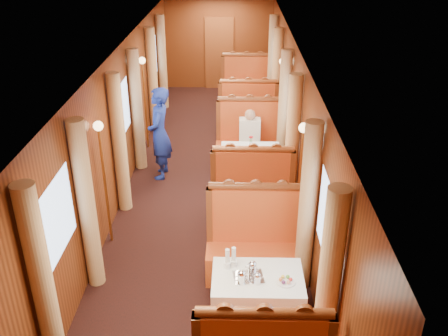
{
  "coord_description": "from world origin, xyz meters",
  "views": [
    {
      "loc": [
        0.47,
        -8.04,
        4.42
      ],
      "look_at": [
        0.31,
        -1.34,
        1.05
      ],
      "focal_mm": 40.0,
      "sensor_mm": 36.0,
      "label": 1
    }
  ],
  "objects_px": {
    "banquette_mid_aft": "(249,143)",
    "rose_vase_far": "(246,82)",
    "rose_vase_mid": "(251,140)",
    "banquette_far_aft": "(246,89)",
    "tea_tray": "(248,277)",
    "table_mid": "(250,168)",
    "steward": "(160,134)",
    "table_near": "(257,302)",
    "teapot_back": "(252,269)",
    "table_far": "(247,104)",
    "passenger": "(250,133)",
    "fruit_plate": "(286,281)",
    "banquette_mid_fwd": "(252,194)",
    "teapot_left": "(241,278)",
    "banquette_near_aft": "(254,248)",
    "teapot_right": "(257,279)",
    "banquette_far_fwd": "(248,117)"
  },
  "relations": [
    {
      "from": "tea_tray",
      "to": "rose_vase_far",
      "type": "bearing_deg",
      "value": 89.37
    },
    {
      "from": "fruit_plate",
      "to": "rose_vase_far",
      "type": "bearing_deg",
      "value": 92.75
    },
    {
      "from": "passenger",
      "to": "table_far",
      "type": "bearing_deg",
      "value": 90.0
    },
    {
      "from": "tea_tray",
      "to": "teapot_right",
      "type": "relative_size",
      "value": 2.5
    },
    {
      "from": "steward",
      "to": "banquette_far_fwd",
      "type": "bearing_deg",
      "value": 141.69
    },
    {
      "from": "teapot_right",
      "to": "banquette_far_fwd",
      "type": "bearing_deg",
      "value": 74.57
    },
    {
      "from": "table_far",
      "to": "rose_vase_far",
      "type": "distance_m",
      "value": 0.55
    },
    {
      "from": "table_near",
      "to": "teapot_back",
      "type": "bearing_deg",
      "value": 141.25
    },
    {
      "from": "banquette_far_aft",
      "to": "fruit_plate",
      "type": "xyz_separation_m",
      "value": [
        0.31,
        -8.1,
        0.35
      ]
    },
    {
      "from": "rose_vase_mid",
      "to": "rose_vase_far",
      "type": "distance_m",
      "value": 3.48
    },
    {
      "from": "table_far",
      "to": "teapot_back",
      "type": "bearing_deg",
      "value": -90.51
    },
    {
      "from": "tea_tray",
      "to": "teapot_left",
      "type": "bearing_deg",
      "value": -128.97
    },
    {
      "from": "table_mid",
      "to": "banquette_mid_fwd",
      "type": "height_order",
      "value": "banquette_mid_fwd"
    },
    {
      "from": "teapot_left",
      "to": "rose_vase_mid",
      "type": "distance_m",
      "value": 3.65
    },
    {
      "from": "banquette_far_aft",
      "to": "teapot_right",
      "type": "height_order",
      "value": "banquette_far_aft"
    },
    {
      "from": "banquette_far_fwd",
      "to": "tea_tray",
      "type": "relative_size",
      "value": 3.94
    },
    {
      "from": "fruit_plate",
      "to": "rose_vase_mid",
      "type": "height_order",
      "value": "rose_vase_mid"
    },
    {
      "from": "rose_vase_mid",
      "to": "steward",
      "type": "height_order",
      "value": "steward"
    },
    {
      "from": "table_near",
      "to": "rose_vase_far",
      "type": "bearing_deg",
      "value": 90.27
    },
    {
      "from": "rose_vase_mid",
      "to": "steward",
      "type": "xyz_separation_m",
      "value": [
        -1.67,
        0.38,
        -0.06
      ]
    },
    {
      "from": "banquette_mid_aft",
      "to": "tea_tray",
      "type": "bearing_deg",
      "value": -91.4
    },
    {
      "from": "banquette_mid_fwd",
      "to": "banquette_mid_aft",
      "type": "relative_size",
      "value": 1.0
    },
    {
      "from": "teapot_back",
      "to": "rose_vase_mid",
      "type": "height_order",
      "value": "rose_vase_mid"
    },
    {
      "from": "banquette_mid_fwd",
      "to": "tea_tray",
      "type": "distance_m",
      "value": 2.53
    },
    {
      "from": "table_near",
      "to": "teapot_back",
      "type": "xyz_separation_m",
      "value": [
        -0.06,
        0.05,
        0.44
      ]
    },
    {
      "from": "banquette_far_aft",
      "to": "passenger",
      "type": "height_order",
      "value": "banquette_far_aft"
    },
    {
      "from": "banquette_far_aft",
      "to": "fruit_plate",
      "type": "distance_m",
      "value": 8.11
    },
    {
      "from": "banquette_near_aft",
      "to": "banquette_mid_aft",
      "type": "bearing_deg",
      "value": 90.0
    },
    {
      "from": "banquette_far_aft",
      "to": "tea_tray",
      "type": "xyz_separation_m",
      "value": [
        -0.11,
        -8.04,
        0.33
      ]
    },
    {
      "from": "tea_tray",
      "to": "fruit_plate",
      "type": "xyz_separation_m",
      "value": [
        0.42,
        -0.07,
        0.01
      ]
    },
    {
      "from": "teapot_left",
      "to": "fruit_plate",
      "type": "relative_size",
      "value": 0.73
    },
    {
      "from": "banquette_mid_fwd",
      "to": "rose_vase_mid",
      "type": "bearing_deg",
      "value": 89.89
    },
    {
      "from": "banquette_mid_fwd",
      "to": "teapot_left",
      "type": "xyz_separation_m",
      "value": [
        -0.19,
        -2.6,
        0.39
      ]
    },
    {
      "from": "banquette_near_aft",
      "to": "teapot_right",
      "type": "height_order",
      "value": "banquette_near_aft"
    },
    {
      "from": "banquette_near_aft",
      "to": "tea_tray",
      "type": "height_order",
      "value": "banquette_near_aft"
    },
    {
      "from": "banquette_mid_aft",
      "to": "rose_vase_far",
      "type": "xyz_separation_m",
      "value": [
        -0.03,
        2.49,
        0.5
      ]
    },
    {
      "from": "rose_vase_far",
      "to": "table_mid",
      "type": "bearing_deg",
      "value": -89.46
    },
    {
      "from": "table_mid",
      "to": "rose_vase_mid",
      "type": "bearing_deg",
      "value": 85.08
    },
    {
      "from": "tea_tray",
      "to": "rose_vase_far",
      "type": "distance_m",
      "value": 7.03
    },
    {
      "from": "tea_tray",
      "to": "steward",
      "type": "bearing_deg",
      "value": 111.65
    },
    {
      "from": "table_mid",
      "to": "banquette_mid_fwd",
      "type": "relative_size",
      "value": 0.78
    },
    {
      "from": "tea_tray",
      "to": "teapot_left",
      "type": "distance_m",
      "value": 0.14
    },
    {
      "from": "banquette_far_fwd",
      "to": "tea_tray",
      "type": "height_order",
      "value": "banquette_far_fwd"
    },
    {
      "from": "teapot_left",
      "to": "rose_vase_mid",
      "type": "relative_size",
      "value": 0.45
    },
    {
      "from": "banquette_mid_fwd",
      "to": "tea_tray",
      "type": "xyz_separation_m",
      "value": [
        -0.11,
        -2.51,
        0.33
      ]
    },
    {
      "from": "banquette_near_aft",
      "to": "table_far",
      "type": "bearing_deg",
      "value": 90.0
    },
    {
      "from": "banquette_near_aft",
      "to": "steward",
      "type": "height_order",
      "value": "steward"
    },
    {
      "from": "table_far",
      "to": "tea_tray",
      "type": "distance_m",
      "value": 7.03
    },
    {
      "from": "banquette_near_aft",
      "to": "banquette_far_fwd",
      "type": "bearing_deg",
      "value": 90.0
    },
    {
      "from": "teapot_left",
      "to": "fruit_plate",
      "type": "xyz_separation_m",
      "value": [
        0.5,
        0.03,
        -0.05
      ]
    }
  ]
}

